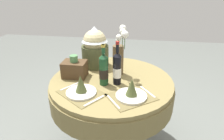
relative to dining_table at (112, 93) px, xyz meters
name	(u,v)px	position (x,y,z in m)	size (l,w,h in m)	color
dining_table	(112,93)	(0.00, 0.00, 0.00)	(1.12, 1.12, 0.77)	olive
place_setting_left	(81,88)	(-0.20, -0.28, 0.19)	(0.43, 0.41, 0.16)	brown
place_setting_right	(131,92)	(0.19, -0.27, 0.19)	(0.43, 0.41, 0.16)	brown
flower_vase	(119,54)	(0.05, 0.11, 0.34)	(0.15, 0.17, 0.47)	brown
wine_bottle_left	(104,70)	(-0.05, -0.10, 0.28)	(0.08, 0.08, 0.36)	#194223
wine_bottle_centre	(117,68)	(0.06, -0.07, 0.29)	(0.07, 0.07, 0.38)	black
gift_tub_back_left	(95,46)	(-0.21, 0.29, 0.36)	(0.27, 0.27, 0.41)	#474C2D
woven_basket_side_left	(75,68)	(-0.34, 0.01, 0.22)	(0.21, 0.16, 0.21)	#47331E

